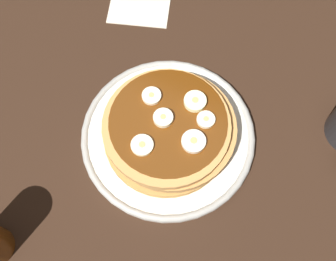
{
  "coord_description": "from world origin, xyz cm",
  "views": [
    {
      "loc": [
        21.71,
        10.66,
        60.38
      ],
      "look_at": [
        0.0,
        0.0,
        3.3
      ],
      "focal_mm": 43.64,
      "sensor_mm": 36.0,
      "label": 1
    }
  ],
  "objects_px": {
    "banana_slice_0": "(162,119)",
    "banana_slice_5": "(206,120)",
    "banana_slice_2": "(142,145)",
    "banana_slice_3": "(152,96)",
    "pancake_stack": "(168,130)",
    "banana_slice_1": "(194,142)",
    "plate": "(168,136)",
    "banana_slice_4": "(195,101)",
    "napkin": "(140,1)"
  },
  "relations": [
    {
      "from": "plate",
      "to": "napkin",
      "type": "bearing_deg",
      "value": -143.23
    },
    {
      "from": "banana_slice_3",
      "to": "banana_slice_4",
      "type": "distance_m",
      "value": 0.06
    },
    {
      "from": "napkin",
      "to": "banana_slice_5",
      "type": "bearing_deg",
      "value": 47.35
    },
    {
      "from": "plate",
      "to": "banana_slice_0",
      "type": "relative_size",
      "value": 9.37
    },
    {
      "from": "banana_slice_2",
      "to": "banana_slice_3",
      "type": "bearing_deg",
      "value": -162.66
    },
    {
      "from": "banana_slice_2",
      "to": "pancake_stack",
      "type": "bearing_deg",
      "value": 160.19
    },
    {
      "from": "banana_slice_0",
      "to": "banana_slice_3",
      "type": "bearing_deg",
      "value": -130.65
    },
    {
      "from": "banana_slice_1",
      "to": "banana_slice_5",
      "type": "xyz_separation_m",
      "value": [
        -0.04,
        0.0,
        -0.0
      ]
    },
    {
      "from": "plate",
      "to": "napkin",
      "type": "xyz_separation_m",
      "value": [
        -0.22,
        -0.17,
        -0.01
      ]
    },
    {
      "from": "banana_slice_4",
      "to": "napkin",
      "type": "distance_m",
      "value": 0.27
    },
    {
      "from": "banana_slice_5",
      "to": "banana_slice_3",
      "type": "bearing_deg",
      "value": -89.83
    },
    {
      "from": "banana_slice_0",
      "to": "banana_slice_2",
      "type": "xyz_separation_m",
      "value": [
        0.05,
        -0.01,
        -0.0
      ]
    },
    {
      "from": "pancake_stack",
      "to": "banana_slice_5",
      "type": "height_order",
      "value": "banana_slice_5"
    },
    {
      "from": "banana_slice_3",
      "to": "banana_slice_1",
      "type": "bearing_deg",
      "value": 65.91
    },
    {
      "from": "banana_slice_1",
      "to": "napkin",
      "type": "bearing_deg",
      "value": -137.96
    },
    {
      "from": "banana_slice_1",
      "to": "banana_slice_5",
      "type": "bearing_deg",
      "value": 177.68
    },
    {
      "from": "banana_slice_2",
      "to": "banana_slice_5",
      "type": "bearing_deg",
      "value": 139.51
    },
    {
      "from": "banana_slice_3",
      "to": "banana_slice_4",
      "type": "xyz_separation_m",
      "value": [
        -0.02,
        0.06,
        0.0
      ]
    },
    {
      "from": "banana_slice_2",
      "to": "banana_slice_1",
      "type": "bearing_deg",
      "value": 120.22
    },
    {
      "from": "banana_slice_3",
      "to": "napkin",
      "type": "relative_size",
      "value": 0.26
    },
    {
      "from": "plate",
      "to": "banana_slice_0",
      "type": "bearing_deg",
      "value": -74.13
    },
    {
      "from": "plate",
      "to": "banana_slice_4",
      "type": "distance_m",
      "value": 0.08
    },
    {
      "from": "banana_slice_4",
      "to": "banana_slice_0",
      "type": "bearing_deg",
      "value": -32.8
    },
    {
      "from": "banana_slice_1",
      "to": "banana_slice_2",
      "type": "distance_m",
      "value": 0.07
    },
    {
      "from": "plate",
      "to": "banana_slice_1",
      "type": "relative_size",
      "value": 7.84
    },
    {
      "from": "plate",
      "to": "banana_slice_0",
      "type": "xyz_separation_m",
      "value": [
        0.0,
        -0.01,
        0.06
      ]
    },
    {
      "from": "pancake_stack",
      "to": "banana_slice_2",
      "type": "height_order",
      "value": "banana_slice_2"
    },
    {
      "from": "banana_slice_2",
      "to": "banana_slice_4",
      "type": "relative_size",
      "value": 0.97
    },
    {
      "from": "banana_slice_4",
      "to": "plate",
      "type": "bearing_deg",
      "value": -26.66
    },
    {
      "from": "pancake_stack",
      "to": "banana_slice_5",
      "type": "xyz_separation_m",
      "value": [
        -0.03,
        0.05,
        0.03
      ]
    },
    {
      "from": "banana_slice_1",
      "to": "napkin",
      "type": "xyz_separation_m",
      "value": [
        -0.24,
        -0.21,
        -0.07
      ]
    },
    {
      "from": "banana_slice_0",
      "to": "banana_slice_1",
      "type": "height_order",
      "value": "same"
    },
    {
      "from": "plate",
      "to": "banana_slice_4",
      "type": "bearing_deg",
      "value": 153.34
    },
    {
      "from": "plate",
      "to": "banana_slice_4",
      "type": "xyz_separation_m",
      "value": [
        -0.04,
        0.02,
        0.06
      ]
    },
    {
      "from": "banana_slice_3",
      "to": "banana_slice_5",
      "type": "distance_m",
      "value": 0.09
    },
    {
      "from": "plate",
      "to": "banana_slice_0",
      "type": "distance_m",
      "value": 0.06
    },
    {
      "from": "banana_slice_0",
      "to": "banana_slice_5",
      "type": "distance_m",
      "value": 0.06
    },
    {
      "from": "banana_slice_4",
      "to": "banana_slice_5",
      "type": "xyz_separation_m",
      "value": [
        0.02,
        0.03,
        -0.0
      ]
    },
    {
      "from": "banana_slice_0",
      "to": "banana_slice_3",
      "type": "relative_size",
      "value": 1.01
    },
    {
      "from": "plate",
      "to": "banana_slice_3",
      "type": "bearing_deg",
      "value": -122.31
    },
    {
      "from": "banana_slice_1",
      "to": "banana_slice_2",
      "type": "relative_size",
      "value": 1.08
    },
    {
      "from": "banana_slice_1",
      "to": "banana_slice_2",
      "type": "bearing_deg",
      "value": -59.78
    },
    {
      "from": "banana_slice_4",
      "to": "banana_slice_5",
      "type": "relative_size",
      "value": 1.23
    },
    {
      "from": "pancake_stack",
      "to": "banana_slice_3",
      "type": "xyz_separation_m",
      "value": [
        -0.03,
        -0.04,
        0.03
      ]
    },
    {
      "from": "banana_slice_0",
      "to": "banana_slice_5",
      "type": "xyz_separation_m",
      "value": [
        -0.03,
        0.06,
        -0.0
      ]
    },
    {
      "from": "banana_slice_4",
      "to": "banana_slice_2",
      "type": "bearing_deg",
      "value": -21.94
    },
    {
      "from": "plate",
      "to": "banana_slice_2",
      "type": "xyz_separation_m",
      "value": [
        0.05,
        -0.02,
        0.06
      ]
    },
    {
      "from": "banana_slice_3",
      "to": "banana_slice_4",
      "type": "bearing_deg",
      "value": 107.75
    },
    {
      "from": "banana_slice_2",
      "to": "banana_slice_3",
      "type": "height_order",
      "value": "same"
    },
    {
      "from": "pancake_stack",
      "to": "banana_slice_3",
      "type": "distance_m",
      "value": 0.06
    }
  ]
}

